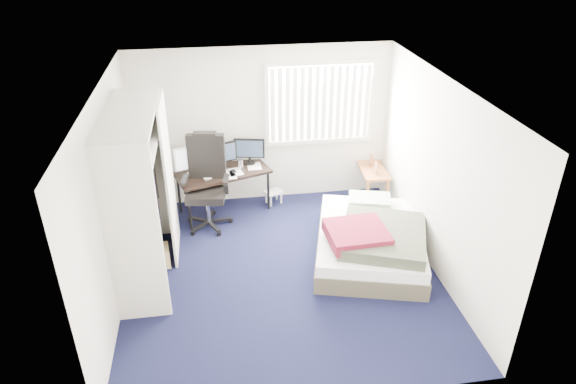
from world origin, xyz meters
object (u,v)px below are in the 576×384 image
(office_chair, at_px, (207,191))
(desk, at_px, (222,168))
(nightstand, at_px, (373,172))
(bed, at_px, (371,240))

(office_chair, bearing_deg, desk, 55.24)
(nightstand, height_order, bed, nightstand)
(office_chair, height_order, bed, office_chair)
(desk, bearing_deg, nightstand, 0.40)
(desk, height_order, bed, desk)
(desk, height_order, nightstand, desk)
(office_chair, distance_m, bed, 2.51)
(desk, distance_m, bed, 2.54)
(nightstand, xyz_separation_m, bed, (-0.50, -1.61, -0.21))
(desk, distance_m, nightstand, 2.44)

